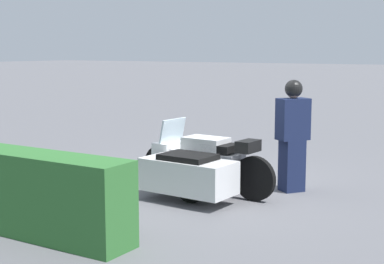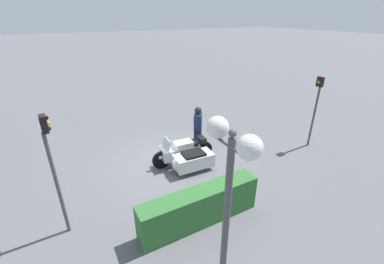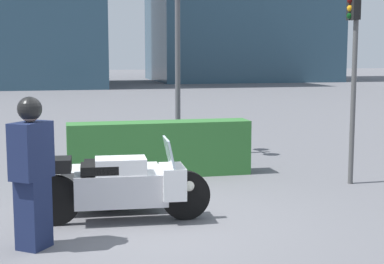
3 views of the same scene
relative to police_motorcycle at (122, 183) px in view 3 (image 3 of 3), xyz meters
name	(u,v)px [view 3 (image 3 of 3)]	position (x,y,z in m)	size (l,w,h in m)	color
ground_plane	(147,224)	(0.29, -0.53, -0.48)	(160.00, 160.00, 0.00)	slate
police_motorcycle	(122,183)	(0.00, 0.00, 0.00)	(2.51, 1.41, 1.17)	black
officer_rider	(32,169)	(-1.19, -1.20, 0.49)	(0.54, 0.58, 1.84)	#192347
hedge_bush_curbside	(160,149)	(1.01, 2.67, 0.05)	(3.49, 0.60, 1.05)	#337033
twin_lamp_post	(178,21)	(1.79, 4.80, 2.59)	(0.36, 1.09, 3.94)	#4C4C51
traffic_light_near	(353,62)	(4.23, 1.22, 1.71)	(0.23, 0.26, 3.32)	#4C4C4C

